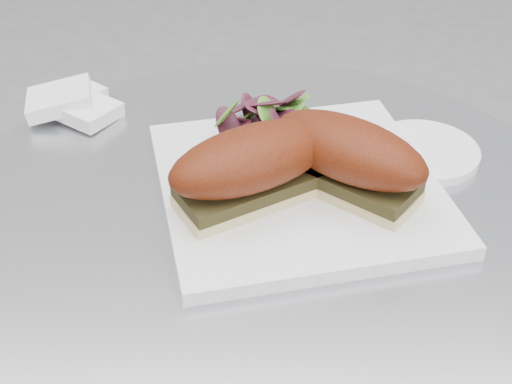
{
  "coord_description": "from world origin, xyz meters",
  "views": [
    {
      "loc": [
        -0.01,
        -0.58,
        1.19
      ],
      "look_at": [
        -0.01,
        -0.01,
        0.77
      ],
      "focal_mm": 50.0,
      "sensor_mm": 36.0,
      "label": 1
    }
  ],
  "objects_px": {
    "plate": "(298,186)",
    "saucer": "(424,152)",
    "sandwich_left": "(252,165)",
    "sandwich_right": "(348,156)"
  },
  "relations": [
    {
      "from": "sandwich_left",
      "to": "plate",
      "type": "bearing_deg",
      "value": 4.69
    },
    {
      "from": "plate",
      "to": "sandwich_left",
      "type": "distance_m",
      "value": 0.08
    },
    {
      "from": "sandwich_left",
      "to": "sandwich_right",
      "type": "distance_m",
      "value": 0.1
    },
    {
      "from": "sandwich_left",
      "to": "saucer",
      "type": "relative_size",
      "value": 1.54
    },
    {
      "from": "sandwich_left",
      "to": "saucer",
      "type": "height_order",
      "value": "sandwich_left"
    },
    {
      "from": "plate",
      "to": "saucer",
      "type": "xyz_separation_m",
      "value": [
        0.15,
        0.07,
        -0.0
      ]
    },
    {
      "from": "sandwich_left",
      "to": "sandwich_right",
      "type": "bearing_deg",
      "value": -20.59
    },
    {
      "from": "sandwich_left",
      "to": "sandwich_right",
      "type": "height_order",
      "value": "same"
    },
    {
      "from": "saucer",
      "to": "plate",
      "type": "bearing_deg",
      "value": -154.69
    },
    {
      "from": "plate",
      "to": "saucer",
      "type": "height_order",
      "value": "plate"
    }
  ]
}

